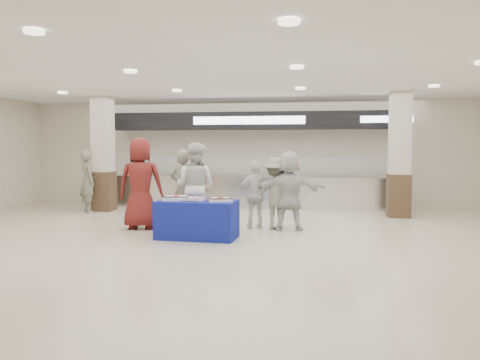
% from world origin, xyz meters
% --- Properties ---
extents(ground, '(14.00, 14.00, 0.00)m').
position_xyz_m(ground, '(0.00, 0.00, 0.00)').
color(ground, beige).
rests_on(ground, ground).
extents(serving_line, '(8.70, 0.85, 2.80)m').
position_xyz_m(serving_line, '(0.00, 5.40, 1.16)').
color(serving_line, silver).
rests_on(serving_line, ground).
extents(column_left, '(0.55, 0.55, 3.20)m').
position_xyz_m(column_left, '(-4.00, 4.20, 1.53)').
color(column_left, '#3D291B').
rests_on(column_left, ground).
extents(column_right, '(0.55, 0.55, 3.20)m').
position_xyz_m(column_right, '(4.00, 4.20, 1.53)').
color(column_right, '#3D291B').
rests_on(column_right, ground).
extents(display_table, '(1.60, 0.88, 0.75)m').
position_xyz_m(display_table, '(-0.45, 0.71, 0.38)').
color(display_table, navy).
rests_on(display_table, ground).
extents(sheet_cake_left, '(0.54, 0.45, 0.10)m').
position_xyz_m(sheet_cake_left, '(-0.89, 0.76, 0.80)').
color(sheet_cake_left, white).
rests_on(sheet_cake_left, display_table).
extents(sheet_cake_right, '(0.51, 0.45, 0.09)m').
position_xyz_m(sheet_cake_right, '(0.03, 0.67, 0.80)').
color(sheet_cake_right, white).
rests_on(sheet_cake_right, display_table).
extents(cupcake_tray, '(0.48, 0.39, 0.07)m').
position_xyz_m(cupcake_tray, '(-0.50, 0.69, 0.79)').
color(cupcake_tray, '#A5A5AA').
rests_on(cupcake_tray, display_table).
extents(civilian_maroon, '(1.06, 0.77, 2.01)m').
position_xyz_m(civilian_maroon, '(-1.93, 1.57, 1.00)').
color(civilian_maroon, maroon).
rests_on(civilian_maroon, ground).
extents(soldier_a, '(0.70, 0.51, 1.75)m').
position_xyz_m(soldier_a, '(-1.05, 1.90, 0.87)').
color(soldier_a, slate).
rests_on(soldier_a, ground).
extents(chef_tall, '(1.08, 0.93, 1.89)m').
position_xyz_m(chef_tall, '(-0.70, 1.59, 0.95)').
color(chef_tall, silver).
rests_on(chef_tall, ground).
extents(chef_short, '(0.93, 0.55, 1.49)m').
position_xyz_m(chef_short, '(0.57, 1.98, 0.74)').
color(chef_short, silver).
rests_on(chef_short, ground).
extents(soldier_b, '(1.03, 0.61, 1.57)m').
position_xyz_m(soldier_b, '(1.02, 1.98, 0.79)').
color(soldier_b, slate).
rests_on(soldier_b, ground).
extents(civilian_white, '(1.63, 0.63, 1.72)m').
position_xyz_m(civilian_white, '(1.30, 1.89, 0.86)').
color(civilian_white, silver).
rests_on(civilian_white, ground).
extents(soldier_bg, '(0.72, 0.73, 1.71)m').
position_xyz_m(soldier_bg, '(-4.27, 3.78, 0.85)').
color(soldier_bg, slate).
rests_on(soldier_bg, ground).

